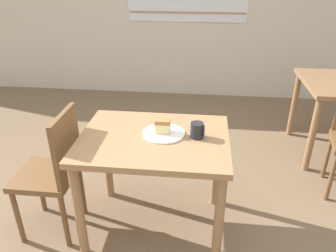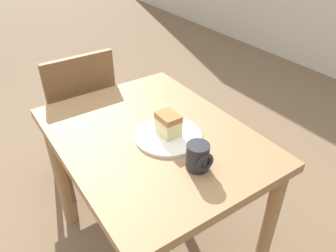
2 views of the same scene
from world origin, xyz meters
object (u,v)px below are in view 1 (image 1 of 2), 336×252
dining_table_near (154,153)px  plate (164,133)px  chair_near_window (54,170)px  cake_slice (163,126)px  coffee_mug (197,130)px

dining_table_near → plate: (0.06, 0.04, 0.13)m
chair_near_window → plate: bearing=100.1°
dining_table_near → chair_near_window: size_ratio=1.03×
dining_table_near → chair_near_window: bearing=-172.6°
cake_slice → coffee_mug: (0.22, -0.02, -0.01)m
cake_slice → coffee_mug: cake_slice is taller
chair_near_window → coffee_mug: bearing=96.6°
chair_near_window → plate: (0.72, 0.13, 0.25)m
dining_table_near → cake_slice: 0.19m
plate → cake_slice: cake_slice is taller
chair_near_window → dining_table_near: bearing=97.4°
plate → coffee_mug: size_ratio=2.70×
chair_near_window → coffee_mug: chair_near_window is taller
plate → coffee_mug: bearing=-5.0°
cake_slice → coffee_mug: size_ratio=0.95×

